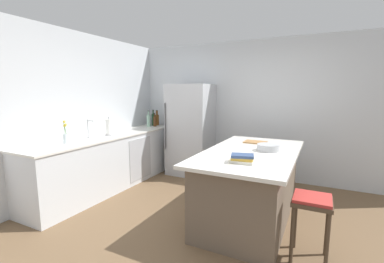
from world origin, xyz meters
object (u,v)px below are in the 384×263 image
wine_bottle (153,119)px  syrup_bottle (155,121)px  whiskey_bottle (157,119)px  cookbook_stack (242,159)px  flower_vase (66,136)px  gin_bottle (149,120)px  cutting_board (255,142)px  mixing_bowl (268,148)px  bar_stool (312,208)px  paper_towel_roll (109,127)px  sink_faucet (89,128)px  kitchen_island (250,184)px  refrigerator (191,130)px

wine_bottle → syrup_bottle: (0.11, -0.11, -0.03)m
whiskey_bottle → cookbook_stack: whiskey_bottle is taller
flower_vase → gin_bottle: size_ratio=0.97×
gin_bottle → cutting_board: (2.40, -0.66, -0.14)m
whiskey_bottle → gin_bottle: (-0.02, -0.29, 0.00)m
mixing_bowl → syrup_bottle: bearing=154.8°
syrup_bottle → cutting_board: syrup_bottle is taller
flower_vase → bar_stool: bearing=3.1°
whiskey_bottle → flower_vase: bearing=-90.2°
bar_stool → syrup_bottle: 3.71m
paper_towel_roll → syrup_bottle: paper_towel_roll is taller
sink_faucet → flower_vase: flower_vase is taller
sink_faucet → wine_bottle: wine_bottle is taller
bar_stool → cutting_board: size_ratio=2.06×
kitchen_island → paper_towel_roll: (-2.43, 0.04, 0.60)m
bar_stool → whiskey_bottle: bearing=146.6°
sink_faucet → mixing_bowl: bearing=9.4°
wine_bottle → mixing_bowl: bearing=-26.1°
refrigerator → flower_vase: bearing=-113.0°
paper_towel_roll → wine_bottle: wine_bottle is taller
syrup_bottle → paper_towel_roll: bearing=-92.1°
syrup_bottle → gin_bottle: size_ratio=0.84×
bar_stool → cookbook_stack: (-0.70, 0.01, 0.41)m
cookbook_stack → refrigerator: bearing=129.3°
flower_vase → cookbook_stack: 2.53m
refrigerator → whiskey_bottle: refrigerator is taller
refrigerator → gin_bottle: size_ratio=5.32×
kitchen_island → flower_vase: size_ratio=6.30×
paper_towel_roll → wine_bottle: 1.39m
whiskey_bottle → wine_bottle: size_ratio=0.97×
kitchen_island → paper_towel_roll: size_ratio=6.58×
bar_stool → flower_vase: flower_vase is taller
cookbook_stack → flower_vase: bearing=-175.9°
flower_vase → mixing_bowl: size_ratio=1.17×
cookbook_stack → cutting_board: 1.18m
whiskey_bottle → cookbook_stack: bearing=-40.1°
kitchen_island → bar_stool: 0.97m
whiskey_bottle → gin_bottle: 0.29m
kitchen_island → syrup_bottle: syrup_bottle is taller
bar_stool → wine_bottle: 3.87m
refrigerator → syrup_bottle: bearing=-176.4°
bar_stool → cutting_board: (-0.83, 1.17, 0.38)m
sink_faucet → cookbook_stack: size_ratio=1.12×
bar_stool → whiskey_bottle: size_ratio=1.99×
sink_faucet → cutting_board: bearing=20.6°
paper_towel_roll → syrup_bottle: 1.29m
kitchen_island → sink_faucet: (-2.50, -0.33, 0.62)m
bar_stool → flower_vase: (-3.22, -0.17, 0.49)m
wine_bottle → mixing_bowl: (2.69, -1.32, -0.11)m
bar_stool → mixing_bowl: mixing_bowl is taller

